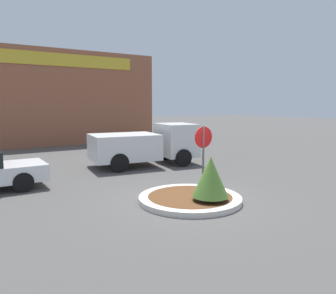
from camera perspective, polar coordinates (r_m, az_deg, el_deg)
The scene contains 6 objects.
ground_plane at distance 10.51m, azimuth 3.83°, elevation -9.41°, with size 120.00×120.00×0.00m, color #514F4C.
traffic_island at distance 10.49m, azimuth 3.83°, elevation -8.97°, with size 3.25×3.25×0.17m.
stop_sign at distance 10.94m, azimuth 6.17°, elevation -0.09°, with size 0.71×0.07×2.33m.
island_shrub at distance 9.89m, azimuth 7.41°, elevation -5.13°, with size 1.09×1.09×1.34m.
utility_truck at distance 16.34m, azimuth -3.79°, elevation 0.46°, with size 5.47×2.95×2.05m.
storefront_building at distance 28.09m, azimuth -18.24°, elevation 8.02°, with size 13.63×6.07×6.99m.
Camera 1 is at (-6.00, -8.08, 3.05)m, focal length 35.00 mm.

